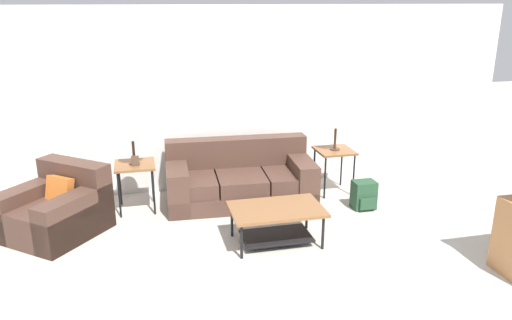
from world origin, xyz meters
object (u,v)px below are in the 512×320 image
object	(u,v)px
couch	(240,180)
coffee_table	(276,217)
armchair	(57,210)
side_table_right	(334,154)
table_lamp_right	(336,119)
side_table_left	(135,169)
table_lamp_left	(132,130)
backpack	(364,195)

from	to	relation	value
couch	coffee_table	world-z (taller)	couch
armchair	side_table_right	xyz separation A→B (m)	(3.69, 0.48, 0.28)
table_lamp_right	side_table_left	bearing A→B (deg)	-180.00
armchair	table_lamp_left	world-z (taller)	table_lamp_left
side_table_left	table_lamp_left	distance (m)	0.52
armchair	table_lamp_right	xyz separation A→B (m)	(3.69, 0.48, 0.80)
coffee_table	side_table_left	size ratio (longest dim) A/B	1.64
side_table_left	side_table_right	bearing A→B (deg)	0.00
coffee_table	armchair	bearing A→B (deg)	160.62
armchair	coffee_table	world-z (taller)	armchair
armchair	side_table_right	distance (m)	3.74
armchair	backpack	bearing A→B (deg)	-2.74
couch	backpack	distance (m)	1.68
coffee_table	side_table_left	world-z (taller)	side_table_left
side_table_right	table_lamp_right	xyz separation A→B (m)	(0.00, 0.00, 0.52)
table_lamp_left	backpack	distance (m)	3.14
couch	table_lamp_right	xyz separation A→B (m)	(1.38, 0.01, 0.79)
armchair	coffee_table	xyz separation A→B (m)	(2.46, -0.87, 0.03)
side_table_right	backpack	world-z (taller)	side_table_right
couch	table_lamp_left	bearing A→B (deg)	179.56
armchair	table_lamp_left	xyz separation A→B (m)	(0.93, 0.48, 0.80)
couch	side_table_left	distance (m)	1.41
armchair	side_table_left	xyz separation A→B (m)	(0.93, 0.48, 0.28)
armchair	side_table_right	world-z (taller)	armchair
backpack	table_lamp_right	bearing A→B (deg)	104.01
coffee_table	table_lamp_left	bearing A→B (deg)	138.60
couch	coffee_table	size ratio (longest dim) A/B	1.94
side_table_right	table_lamp_right	size ratio (longest dim) A/B	1.11
couch	side_table_right	distance (m)	1.41
table_lamp_right	table_lamp_left	bearing A→B (deg)	180.00
coffee_table	side_table_right	size ratio (longest dim) A/B	1.64
armchair	backpack	world-z (taller)	armchair
table_lamp_left	couch	bearing A→B (deg)	-0.44
side_table_left	table_lamp_left	bearing A→B (deg)	116.57
couch	backpack	world-z (taller)	couch
couch	armchair	distance (m)	2.36
side_table_right	table_lamp_right	bearing A→B (deg)	53.13
side_table_right	armchair	bearing A→B (deg)	-172.53
armchair	side_table_right	bearing A→B (deg)	7.47
side_table_left	coffee_table	bearing A→B (deg)	-41.40
couch	table_lamp_left	size ratio (longest dim) A/B	3.55
coffee_table	table_lamp_left	distance (m)	2.18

